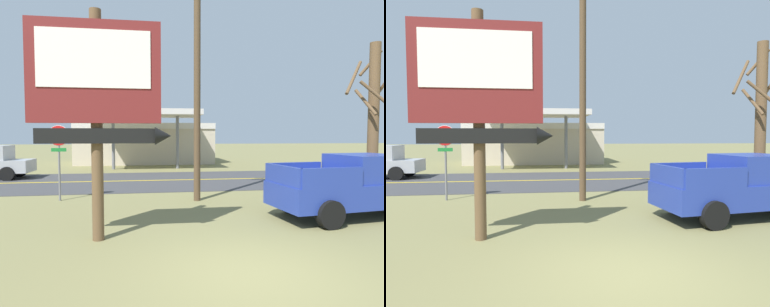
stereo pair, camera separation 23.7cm
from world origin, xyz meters
The scene contains 9 objects.
ground_plane centered at (0.00, 0.00, 0.00)m, with size 180.00×180.00×0.00m, color olive.
road_asphalt centered at (0.00, 13.00, 0.01)m, with size 140.00×8.00×0.02m, color #3D3D3F.
road_centre_line centered at (0.00, 13.00, 0.02)m, with size 126.00×0.20×0.01m, color gold.
motel_sign centered at (-3.04, 2.39, 3.62)m, with size 3.32×0.54×5.55m.
stop_sign centered at (-5.26, 7.77, 2.03)m, with size 0.80×0.08×2.95m.
utility_pole centered at (0.07, 7.06, 5.34)m, with size 2.20×0.26×9.97m.
bare_tree centered at (6.82, 6.06, 3.26)m, with size 2.09×2.09×6.14m.
gas_station centered at (-1.86, 25.30, 1.94)m, with size 12.00×11.50×4.40m.
pickup_blue_parked_on_lawn centered at (4.58, 3.81, 0.96)m, with size 5.41×2.76×1.96m.
Camera 2 is at (-1.73, -5.80, 2.58)m, focal length 31.23 mm.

